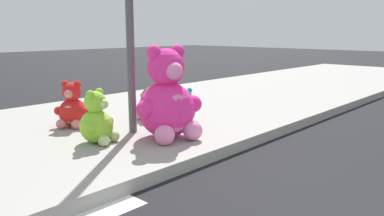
{
  "coord_description": "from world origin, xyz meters",
  "views": [
    {
      "loc": [
        -2.31,
        0.19,
        1.56
      ],
      "look_at": [
        1.37,
        3.6,
        0.55
      ],
      "focal_mm": 35.93,
      "sensor_mm": 36.0,
      "label": 1
    }
  ],
  "objects_px": {
    "sign_pole": "(129,9)",
    "plush_pink_large": "(168,101)",
    "plush_lime": "(98,122)",
    "plush_teal": "(185,108)",
    "plush_brown": "(148,106)",
    "plush_red": "(72,108)"
  },
  "relations": [
    {
      "from": "plush_teal",
      "to": "sign_pole",
      "type": "bearing_deg",
      "value": 173.81
    },
    {
      "from": "sign_pole",
      "to": "plush_pink_large",
      "type": "relative_size",
      "value": 2.59
    },
    {
      "from": "plush_red",
      "to": "plush_teal",
      "type": "height_order",
      "value": "plush_red"
    },
    {
      "from": "sign_pole",
      "to": "plush_pink_large",
      "type": "distance_m",
      "value": 1.34
    },
    {
      "from": "plush_red",
      "to": "plush_brown",
      "type": "bearing_deg",
      "value": -21.24
    },
    {
      "from": "plush_red",
      "to": "plush_lime",
      "type": "height_order",
      "value": "plush_lime"
    },
    {
      "from": "plush_pink_large",
      "to": "plush_lime",
      "type": "height_order",
      "value": "plush_pink_large"
    },
    {
      "from": "plush_teal",
      "to": "plush_brown",
      "type": "height_order",
      "value": "plush_teal"
    },
    {
      "from": "sign_pole",
      "to": "plush_red",
      "type": "relative_size",
      "value": 4.62
    },
    {
      "from": "plush_brown",
      "to": "plush_lime",
      "type": "bearing_deg",
      "value": -156.53
    },
    {
      "from": "sign_pole",
      "to": "plush_lime",
      "type": "xyz_separation_m",
      "value": [
        -0.64,
        -0.1,
        -1.42
      ]
    },
    {
      "from": "plush_pink_large",
      "to": "plush_lime",
      "type": "xyz_separation_m",
      "value": [
        -0.78,
        0.49,
        -0.22
      ]
    },
    {
      "from": "sign_pole",
      "to": "plush_teal",
      "type": "bearing_deg",
      "value": -6.19
    },
    {
      "from": "plush_pink_large",
      "to": "plush_teal",
      "type": "distance_m",
      "value": 0.99
    },
    {
      "from": "plush_teal",
      "to": "plush_brown",
      "type": "relative_size",
      "value": 1.04
    },
    {
      "from": "plush_teal",
      "to": "plush_lime",
      "type": "height_order",
      "value": "plush_lime"
    },
    {
      "from": "plush_pink_large",
      "to": "plush_lime",
      "type": "relative_size",
      "value": 1.78
    },
    {
      "from": "plush_teal",
      "to": "plush_lime",
      "type": "distance_m",
      "value": 1.6
    },
    {
      "from": "sign_pole",
      "to": "plush_lime",
      "type": "relative_size",
      "value": 4.61
    },
    {
      "from": "plush_red",
      "to": "plush_brown",
      "type": "height_order",
      "value": "plush_red"
    },
    {
      "from": "plush_red",
      "to": "plush_lime",
      "type": "distance_m",
      "value": 1.03
    },
    {
      "from": "plush_pink_large",
      "to": "plush_red",
      "type": "relative_size",
      "value": 1.79
    }
  ]
}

